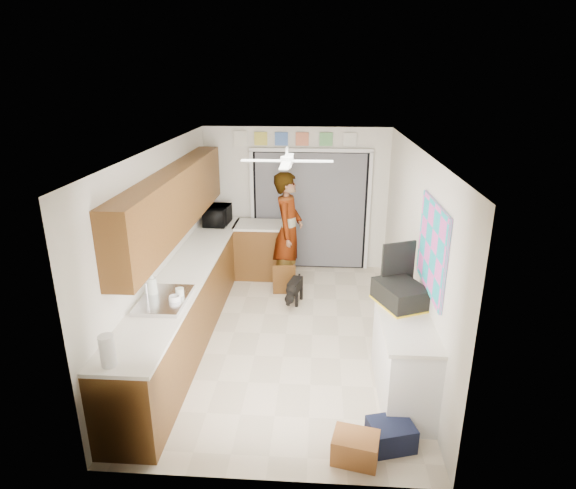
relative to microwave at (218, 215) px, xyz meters
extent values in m
plane|color=beige|center=(1.29, -1.94, -1.09)|extent=(5.00, 5.00, 0.00)
plane|color=white|center=(1.29, -1.94, 1.41)|extent=(5.00, 5.00, 0.00)
plane|color=silver|center=(1.29, 0.56, 0.16)|extent=(3.20, 0.00, 3.20)
plane|color=silver|center=(1.29, -4.44, 0.16)|extent=(3.20, 0.00, 3.20)
plane|color=silver|center=(-0.31, -1.94, 0.16)|extent=(0.00, 5.00, 5.00)
plane|color=silver|center=(2.89, -1.94, 0.16)|extent=(0.00, 5.00, 5.00)
cube|color=brown|center=(-0.01, -1.94, -0.64)|extent=(0.60, 4.80, 0.90)
cube|color=white|center=(0.00, -1.94, -0.17)|extent=(0.62, 4.80, 0.04)
cube|color=brown|center=(-0.15, -1.74, 0.71)|extent=(0.32, 4.00, 0.80)
cube|color=silver|center=(0.00, -2.94, -0.14)|extent=(0.50, 0.76, 0.06)
cylinder|color=silver|center=(-0.19, -2.94, -0.04)|extent=(0.03, 0.03, 0.22)
cube|color=brown|center=(0.79, 0.06, -0.64)|extent=(1.00, 0.60, 0.90)
cube|color=white|center=(0.79, 0.06, -0.17)|extent=(1.04, 0.64, 0.04)
cube|color=black|center=(1.54, 0.53, -0.04)|extent=(2.00, 0.06, 2.10)
cube|color=slate|center=(1.54, 0.49, -0.04)|extent=(1.90, 0.03, 2.05)
cube|color=white|center=(0.52, 0.50, -0.04)|extent=(0.06, 0.04, 2.10)
cube|color=white|center=(2.56, 0.50, -0.04)|extent=(0.06, 0.04, 2.10)
cube|color=white|center=(1.54, 0.50, 1.03)|extent=(2.10, 0.04, 0.06)
cube|color=gold|center=(0.69, 0.53, 1.21)|extent=(0.22, 0.02, 0.22)
cube|color=#466BBA|center=(1.04, 0.53, 1.21)|extent=(0.22, 0.02, 0.22)
cube|color=#D0704E|center=(1.39, 0.53, 1.21)|extent=(0.22, 0.02, 0.22)
cube|color=#60A963|center=(1.79, 0.53, 1.21)|extent=(0.22, 0.02, 0.22)
cube|color=silver|center=(2.19, 0.53, 1.21)|extent=(0.22, 0.02, 0.22)
cube|color=silver|center=(0.34, 0.53, 1.21)|extent=(0.22, 0.02, 0.26)
cube|color=white|center=(2.64, -3.14, -0.64)|extent=(0.50, 1.40, 0.90)
cube|color=white|center=(2.63, -3.14, -0.17)|extent=(0.54, 1.44, 0.04)
cube|color=#ED57C2|center=(2.87, -2.94, 0.56)|extent=(0.03, 1.15, 0.95)
cube|color=white|center=(1.29, -1.74, 1.23)|extent=(1.14, 1.14, 0.24)
imported|color=black|center=(0.00, 0.00, 0.00)|extent=(0.41, 0.57, 0.31)
imported|color=silver|center=(-0.16, -2.83, 0.01)|extent=(0.14, 0.14, 0.32)
imported|color=white|center=(0.14, -3.00, -0.10)|extent=(0.17, 0.17, 0.10)
cylinder|color=silver|center=(0.16, -2.86, -0.09)|extent=(0.10, 0.10, 0.13)
cylinder|color=white|center=(-0.09, -4.19, -0.01)|extent=(0.17, 0.17, 0.29)
cube|color=black|center=(2.61, -2.83, -0.03)|extent=(0.62, 0.69, 0.24)
cube|color=yellow|center=(2.61, -2.83, -0.14)|extent=(0.64, 0.71, 0.02)
cube|color=black|center=(2.61, -2.54, 0.22)|extent=(0.40, 0.20, 0.50)
cube|color=#9F5F32|center=(2.08, -4.14, -0.97)|extent=(0.47, 0.39, 0.26)
cube|color=black|center=(2.43, -3.94, -0.97)|extent=(0.48, 0.43, 0.25)
cube|color=brown|center=(1.18, -0.74, -0.83)|extent=(0.37, 0.16, 0.53)
imported|color=white|center=(1.22, -0.39, -0.14)|extent=(0.56, 0.76, 1.92)
cube|color=black|center=(1.36, -0.97, -0.89)|extent=(0.34, 0.57, 0.42)
camera|label=1|loc=(1.70, -7.67, 2.24)|focal=30.00mm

